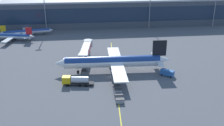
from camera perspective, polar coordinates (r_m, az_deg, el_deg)
name	(u,v)px	position (r m, az deg, el deg)	size (l,w,h in m)	color
ground_plane	(112,77)	(101.65, -0.06, -2.97)	(700.00, 700.00, 0.00)	#515459
apron_lead_in_line	(115,75)	(103.61, 0.63, -2.46)	(0.30, 80.00, 0.01)	yellow
terminal_building	(69,13)	(174.20, -8.95, 10.23)	(207.31, 19.80, 16.46)	#424751
main_airliner	(113,62)	(104.54, 0.26, 0.30)	(44.61, 35.26, 12.33)	white
jet_bridge	(86,50)	(114.94, -5.43, 2.75)	(6.42, 21.62, 6.94)	#B2B7BC
fuel_tanker	(76,81)	(95.83, -7.55, -3.64)	(11.04, 3.92, 3.25)	#232326
crew_van	(167,72)	(104.40, 11.37, -1.94)	(5.19, 4.80, 2.30)	#285B9E
baggage_cart_0	(120,101)	(84.56, 1.66, -7.88)	(2.69, 1.68, 1.48)	gray
baggage_cart_1	(119,96)	(87.33, 1.41, -6.84)	(2.69, 1.68, 1.48)	#595B60
baggage_cart_2	(118,91)	(90.13, 1.17, -5.86)	(2.69, 1.68, 1.48)	#B2B7BC
baggage_cart_3	(117,87)	(92.95, 0.95, -4.95)	(2.69, 1.68, 1.48)	#595B60
commuter_jet_far	(11,36)	(152.82, -20.27, 5.27)	(25.58, 20.38, 7.38)	silver
commuter_jet_near	(26,32)	(159.28, -17.39, 6.24)	(29.13, 23.48, 6.74)	silver
apron_light_mast_0	(44,5)	(162.21, -13.89, 11.59)	(2.80, 0.50, 26.73)	gray
apron_light_mast_1	(215,4)	(180.77, 20.75, 11.36)	(2.80, 0.50, 23.88)	gray
apron_light_mast_2	(150,5)	(166.30, 7.91, 11.93)	(2.80, 0.50, 24.95)	gray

